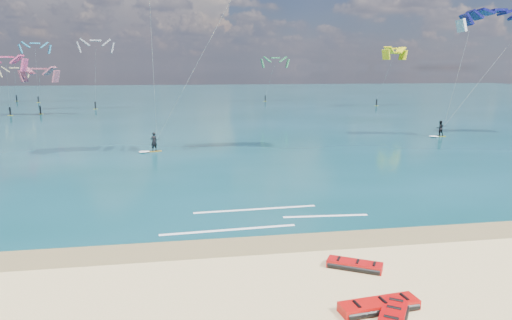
% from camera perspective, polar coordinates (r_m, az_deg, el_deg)
% --- Properties ---
extents(ground, '(320.00, 320.00, 0.00)m').
position_cam_1_polar(ground, '(56.98, -6.59, 3.39)').
color(ground, tan).
rests_on(ground, ground).
extents(wet_sand_strip, '(320.00, 2.40, 0.01)m').
position_cam_1_polar(wet_sand_strip, '(21.10, -1.33, -10.59)').
color(wet_sand_strip, olive).
rests_on(wet_sand_strip, ground).
extents(sea, '(320.00, 200.00, 0.04)m').
position_cam_1_polar(sea, '(120.65, -8.16, 7.59)').
color(sea, '#0A383B').
rests_on(sea, ground).
extents(packed_kite_left, '(3.02, 1.38, 0.39)m').
position_cam_1_polar(packed_kite_left, '(16.49, 15.09, -17.67)').
color(packed_kite_left, red).
rests_on(packed_kite_left, ground).
extents(packed_kite_mid, '(2.53, 2.04, 0.36)m').
position_cam_1_polar(packed_kite_mid, '(19.25, 12.21, -13.12)').
color(packed_kite_mid, red).
rests_on(packed_kite_mid, ground).
extents(packed_kite_right, '(2.02, 2.28, 0.40)m').
position_cam_1_polar(packed_kite_right, '(16.12, 16.76, -18.50)').
color(packed_kite_right, '#C00809').
rests_on(packed_kite_right, ground).
extents(kitesurfer_main, '(12.06, 8.40, 18.50)m').
position_cam_1_polar(kitesurfer_main, '(40.46, -10.31, 13.36)').
color(kitesurfer_main, gold).
rests_on(kitesurfer_main, sea).
extents(kitesurfer_far, '(9.78, 5.86, 15.32)m').
position_cam_1_polar(kitesurfer_far, '(56.30, 25.14, 10.62)').
color(kitesurfer_far, gold).
rests_on(kitesurfer_far, sea).
extents(shoreline_foam, '(11.13, 3.65, 0.01)m').
position_cam_1_polar(shoreline_foam, '(24.56, 1.04, -7.25)').
color(shoreline_foam, white).
rests_on(shoreline_foam, ground).
extents(distant_kites, '(85.88, 39.05, 13.14)m').
position_cam_1_polar(distant_kites, '(95.17, -14.65, 9.58)').
color(distant_kites, tan).
rests_on(distant_kites, ground).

